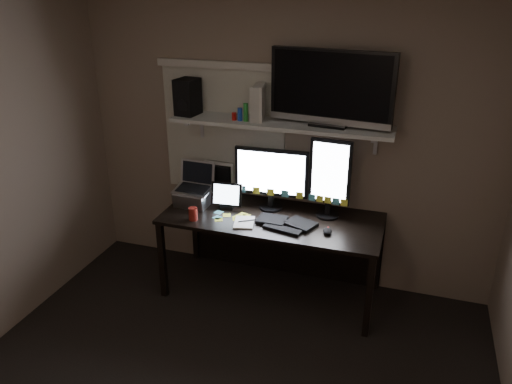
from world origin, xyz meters
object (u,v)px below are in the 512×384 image
at_px(desk, 276,229).
at_px(cup, 193,214).
at_px(speaker, 188,97).
at_px(mouse, 327,231).
at_px(laptop, 193,186).
at_px(game_console, 259,102).
at_px(monitor_landscape, 271,179).
at_px(tablet, 227,196).
at_px(tv, 331,89).
at_px(keyboard, 286,222).
at_px(monitor_portrait, 330,178).

distance_m(desk, cup, 0.74).
bearing_deg(speaker, mouse, -7.62).
distance_m(laptop, game_console, 0.91).
relative_size(monitor_landscape, speaker, 2.08).
relative_size(tablet, cup, 2.52).
bearing_deg(tv, monitor_landscape, -165.02).
relative_size(desk, mouse, 17.50).
xyz_separation_m(monitor_landscape, keyboard, (0.20, -0.24, -0.26)).
distance_m(tablet, tv, 1.23).
bearing_deg(monitor_landscape, mouse, -31.07).
distance_m(mouse, speaker, 1.60).
bearing_deg(laptop, cup, -63.76).
bearing_deg(speaker, monitor_portrait, 5.20).
xyz_separation_m(laptop, tv, (1.10, 0.20, 0.86)).
height_order(desk, laptop, laptop).
distance_m(keyboard, speaker, 1.33).
bearing_deg(tablet, speaker, 154.60).
xyz_separation_m(cup, speaker, (-0.21, 0.44, 0.85)).
bearing_deg(tablet, keyboard, -17.68).
xyz_separation_m(tablet, tv, (0.80, 0.17, 0.92)).
height_order(monitor_portrait, mouse, monitor_portrait).
distance_m(mouse, laptop, 1.22).
height_order(mouse, speaker, speaker).
height_order(monitor_landscape, cup, monitor_landscape).
height_order(keyboard, cup, cup).
relative_size(game_console, speaker, 0.94).
bearing_deg(monitor_portrait, game_console, 178.65).
bearing_deg(tablet, monitor_landscape, 12.97).
xyz_separation_m(desk, game_console, (-0.18, 0.10, 1.07)).
bearing_deg(desk, keyboard, -55.00).
distance_m(mouse, game_console, 1.16).
height_order(tablet, speaker, speaker).
xyz_separation_m(keyboard, tv, (0.24, 0.31, 1.02)).
bearing_deg(speaker, keyboard, -9.45).
height_order(keyboard, mouse, mouse).
bearing_deg(monitor_landscape, monitor_portrait, -2.45).
xyz_separation_m(monitor_landscape, tv, (0.44, 0.06, 0.77)).
distance_m(monitor_landscape, tv, 0.89).
distance_m(desk, laptop, 0.80).
bearing_deg(speaker, laptop, -56.37).
bearing_deg(mouse, laptop, 158.09).
xyz_separation_m(keyboard, speaker, (-0.95, 0.28, 0.89)).
relative_size(desk, monitor_portrait, 2.68).
bearing_deg(tv, game_console, -173.03).
bearing_deg(laptop, tv, 12.56).
bearing_deg(speaker, cup, -57.90).
bearing_deg(tablet, game_console, 32.93).
distance_m(laptop, tv, 1.41).
distance_m(desk, mouse, 0.59).
relative_size(keyboard, tv, 0.49).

